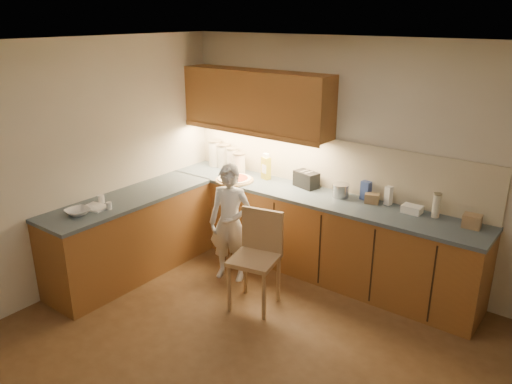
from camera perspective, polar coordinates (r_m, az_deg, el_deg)
room at (r=3.78m, az=-1.30°, el=2.26°), size 4.54×4.50×2.62m
l_counter at (r=5.67m, az=-0.70°, el=-4.75°), size 3.77×2.62×0.92m
backsplash at (r=5.70m, az=8.20°, el=3.24°), size 3.75×0.02×0.58m
upper_cabinets at (r=5.91m, az=-0.02°, el=10.37°), size 1.95×0.36×0.73m
pizza_on_board at (r=5.97m, az=-2.46°, el=1.46°), size 0.46×0.46×0.18m
child at (r=5.44m, az=-2.96°, el=-3.58°), size 0.56×0.45×1.32m
wooden_chair at (r=5.01m, az=0.16°, el=-6.84°), size 0.53×0.53×0.98m
mixing_bowl at (r=5.27m, az=-19.70°, el=-2.15°), size 0.25×0.25×0.06m
canister_a at (r=6.55m, az=-4.70°, el=4.46°), size 0.17×0.17×0.34m
canister_b at (r=6.48m, az=-3.72°, el=4.18°), size 0.18×0.18×0.31m
canister_c at (r=6.36m, az=-2.72°, el=3.81°), size 0.15×0.15×0.29m
canister_d at (r=6.25m, az=-1.92°, el=3.36°), size 0.16×0.16×0.26m
oil_jug at (r=6.00m, az=1.15°, el=2.84°), size 0.12×0.11×0.32m
toaster at (r=5.76m, az=5.77°, el=1.44°), size 0.32×0.23×0.19m
steel_pot at (r=5.51m, az=9.65°, el=0.18°), size 0.19×0.19×0.15m
blue_box at (r=5.47m, az=12.44°, el=0.17°), size 0.11×0.09×0.20m
card_box_a at (r=5.40m, az=13.11°, el=-0.72°), size 0.17×0.14×0.10m
white_bottle at (r=5.38m, az=14.91°, el=-0.41°), size 0.08×0.08×0.20m
flat_pack at (r=5.25m, az=17.40°, el=-1.89°), size 0.19×0.14×0.08m
tall_jar at (r=5.18m, az=19.93°, el=-1.42°), size 0.08×0.08×0.25m
card_box_b at (r=5.08m, az=23.46°, el=-3.08°), size 0.17×0.14×0.13m
dough_cloth at (r=5.40m, az=-17.87°, el=-1.67°), size 0.29×0.24×0.02m
spice_jar_a at (r=5.51m, az=-17.27°, el=-0.77°), size 0.07×0.07×0.09m
spice_jar_b at (r=5.31m, az=-16.46°, el=-1.53°), size 0.07×0.07×0.08m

